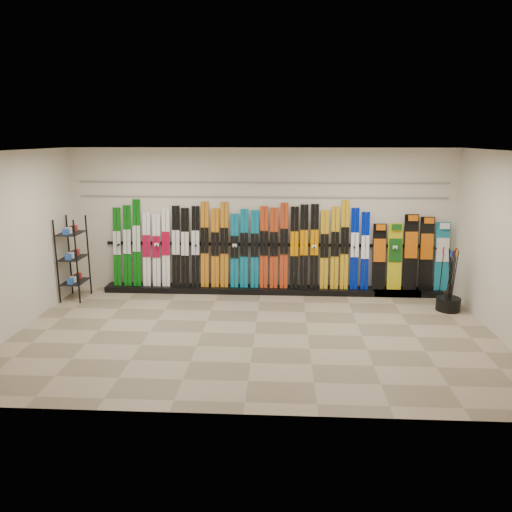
{
  "coord_description": "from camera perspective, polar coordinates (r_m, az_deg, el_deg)",
  "views": [
    {
      "loc": [
        0.43,
        -7.8,
        3.21
      ],
      "look_at": [
        -0.03,
        1.0,
        1.1
      ],
      "focal_mm": 35.0,
      "sensor_mm": 36.0,
      "label": 1
    }
  ],
  "objects": [
    {
      "name": "ski_poles",
      "position": [
        10.01,
        21.28,
        -2.54
      ],
      "size": [
        0.28,
        0.42,
        1.18
      ],
      "color": "black",
      "rests_on": "pole_bin"
    },
    {
      "name": "back_wall",
      "position": [
        10.45,
        0.62,
        4.04
      ],
      "size": [
        8.0,
        0.0,
        8.0
      ],
      "primitive_type": "plane",
      "rotation": [
        1.57,
        0.0,
        0.0
      ],
      "color": "beige",
      "rests_on": "floor"
    },
    {
      "name": "ski_rack_base",
      "position": [
        10.57,
        1.77,
        -3.89
      ],
      "size": [
        8.0,
        0.4,
        0.12
      ],
      "primitive_type": "cube",
      "color": "black",
      "rests_on": "floor"
    },
    {
      "name": "skis",
      "position": [
        10.43,
        -1.82,
        1.0
      ],
      "size": [
        5.38,
        0.28,
        1.83
      ],
      "color": "#085E0D",
      "rests_on": "ski_rack_base"
    },
    {
      "name": "slatwall_rail_1",
      "position": [
        10.33,
        0.62,
        8.41
      ],
      "size": [
        7.6,
        0.02,
        0.03
      ],
      "primitive_type": "cube",
      "color": "gray",
      "rests_on": "back_wall"
    },
    {
      "name": "pole_bin",
      "position": [
        10.17,
        21.1,
        -5.13
      ],
      "size": [
        0.45,
        0.45,
        0.25
      ],
      "primitive_type": "cylinder",
      "color": "black",
      "rests_on": "floor"
    },
    {
      "name": "slatwall_rail_0",
      "position": [
        10.36,
        0.62,
        6.75
      ],
      "size": [
        7.6,
        0.02,
        0.03
      ],
      "primitive_type": "cube",
      "color": "gray",
      "rests_on": "back_wall"
    },
    {
      "name": "snowboards",
      "position": [
        10.76,
        17.32,
        0.11
      ],
      "size": [
        1.56,
        0.24,
        1.55
      ],
      "color": "black",
      "rests_on": "ski_rack_base"
    },
    {
      "name": "accessory_rack",
      "position": [
        10.65,
        -20.18,
        -0.27
      ],
      "size": [
        0.4,
        0.6,
        1.67
      ],
      "primitive_type": "cube",
      "color": "black",
      "rests_on": "floor"
    },
    {
      "name": "ceiling",
      "position": [
        7.82,
        -0.15,
        11.92
      ],
      "size": [
        8.0,
        8.0,
        0.0
      ],
      "primitive_type": "plane",
      "rotation": [
        3.14,
        0.0,
        0.0
      ],
      "color": "silver",
      "rests_on": "back_wall"
    },
    {
      "name": "left_wall",
      "position": [
        9.14,
        -26.07,
        1.29
      ],
      "size": [
        0.0,
        5.0,
        5.0
      ],
      "primitive_type": "plane",
      "rotation": [
        1.57,
        0.0,
        1.57
      ],
      "color": "beige",
      "rests_on": "floor"
    },
    {
      "name": "right_wall",
      "position": [
        8.75,
        27.02,
        0.7
      ],
      "size": [
        0.0,
        5.0,
        5.0
      ],
      "primitive_type": "plane",
      "rotation": [
        1.57,
        0.0,
        -1.57
      ],
      "color": "beige",
      "rests_on": "floor"
    },
    {
      "name": "floor",
      "position": [
        8.45,
        -0.14,
        -8.87
      ],
      "size": [
        8.0,
        8.0,
        0.0
      ],
      "primitive_type": "plane",
      "color": "#85755C",
      "rests_on": "ground"
    }
  ]
}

